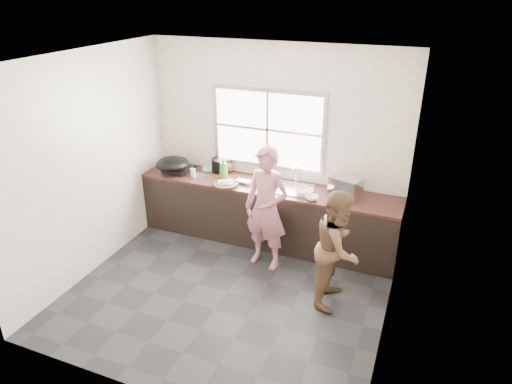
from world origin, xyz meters
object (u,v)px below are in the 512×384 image
at_px(bowl_mince, 225,184).
at_px(woman, 266,212).
at_px(bowl_held, 312,197).
at_px(bottle_brown_short, 228,166).
at_px(pot_lid_right, 198,176).
at_px(black_pot, 221,165).
at_px(bottle_brown_tall, 224,165).
at_px(bottle_green, 223,168).
at_px(glass_jar, 193,172).
at_px(cutting_board, 226,184).
at_px(pot_lid_left, 175,167).
at_px(burner, 179,169).
at_px(plate_food, 209,169).
at_px(dish_rack, 345,188).
at_px(person_side, 338,248).
at_px(wok, 172,164).
at_px(bowl_crabs, 304,193).

bearing_deg(bowl_mince, woman, -25.32).
bearing_deg(bowl_held, bowl_mince, 180.00).
height_order(bottle_brown_short, pot_lid_right, bottle_brown_short).
xyz_separation_m(black_pot, bottle_brown_tall, (0.05, 0.00, 0.00)).
distance_m(bowl_mince, bottle_green, 0.29).
height_order(bowl_held, glass_jar, glass_jar).
relative_size(cutting_board, pot_lid_left, 1.37).
bearing_deg(burner, glass_jar, -17.72).
bearing_deg(woman, glass_jar, 169.63).
bearing_deg(plate_food, black_pot, 0.00).
xyz_separation_m(cutting_board, dish_rack, (1.57, 0.22, 0.12)).
bearing_deg(bowl_mince, person_side, -23.16).
distance_m(wok, dish_rack, 2.46).
distance_m(bottle_brown_tall, glass_jar, 0.46).
height_order(cutting_board, glass_jar, glass_jar).
bearing_deg(dish_rack, bowl_mince, -154.36).
distance_m(person_side, black_pot, 2.34).
distance_m(black_pot, plate_food, 0.21).
height_order(bowl_mince, bottle_green, bottle_green).
xyz_separation_m(person_side, pot_lid_left, (-2.69, 1.05, 0.18)).
height_order(person_side, plate_food, person_side).
bearing_deg(bottle_brown_short, dish_rack, -7.34).
bearing_deg(bowl_held, pot_lid_left, 171.83).
bearing_deg(woman, wok, 174.32).
bearing_deg(dish_rack, bottle_brown_short, -169.49).
height_order(cutting_board, bottle_green, bottle_green).
relative_size(plate_food, bottle_brown_tall, 1.07).
relative_size(cutting_board, bottle_brown_short, 1.96).
xyz_separation_m(cutting_board, pot_lid_right, (-0.50, 0.14, -0.01)).
distance_m(plate_food, pot_lid_right, 0.30).
bearing_deg(black_pot, bottle_brown_short, 0.00).
bearing_deg(glass_jar, pot_lid_right, 7.27).
distance_m(person_side, bottle_brown_short, 2.23).
relative_size(burner, wok, 0.78).
xyz_separation_m(plate_food, dish_rack, (2.05, -0.22, 0.13)).
bearing_deg(woman, person_side, -11.76).
bearing_deg(bowl_mince, wok, 173.43).
relative_size(bowl_held, glass_jar, 1.91).
relative_size(bowl_held, wok, 0.42).
xyz_separation_m(bowl_mince, wok, (-0.88, 0.10, 0.13)).
xyz_separation_m(plate_food, pot_lid_left, (-0.49, -0.13, -0.00)).
xyz_separation_m(bowl_crabs, bottle_brown_short, (-1.23, 0.33, 0.06)).
height_order(person_side, bowl_held, person_side).
xyz_separation_m(woman, bowl_crabs, (0.35, 0.45, 0.14)).
distance_m(black_pot, pot_lid_left, 0.70).
xyz_separation_m(bowl_held, bottle_brown_tall, (-1.43, 0.44, 0.06)).
distance_m(bowl_crabs, wok, 1.96).
bearing_deg(pot_lid_right, woman, -21.59).
xyz_separation_m(bowl_crabs, pot_lid_right, (-1.57, 0.03, -0.02)).
height_order(cutting_board, wok, wok).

